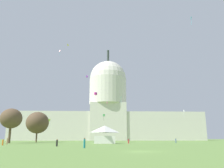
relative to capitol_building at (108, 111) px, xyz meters
The scene contains 21 objects.
ground_plane 151.74m from the capitol_building, 90.17° to the right, with size 800.00×800.00×0.00m, color olive.
capitol_building is the anchor object (origin of this frame).
event_tent 106.25m from the capitol_building, 92.29° to the right, with size 6.77×6.60×5.55m.
tree_west_mid 104.58m from the capitol_building, 110.60° to the right, with size 8.85×8.71×11.78m.
tree_west_far 85.77m from the capitol_building, 112.47° to the right, with size 11.03×11.68×12.64m.
person_tan_lawn_far_left 121.89m from the capitol_building, 104.39° to the right, with size 0.42×0.42×1.78m.
person_teal_near_tent 141.22m from the capitol_building, 93.37° to the right, with size 0.46×0.46×1.71m.
person_denim_front_center 98.04m from the capitol_building, 76.60° to the right, with size 0.37×0.37×1.75m.
person_orange_near_tree_east 127.80m from the capitol_building, 102.98° to the right, with size 0.45×0.45×1.47m.
person_black_aisle_center 133.04m from the capitol_building, 96.29° to the right, with size 0.48×0.48×1.50m.
person_red_front_left 106.02m from the capitol_building, 88.09° to the right, with size 0.50×0.50×1.48m.
kite_magenta_low 96.90m from the capitol_building, 94.41° to the right, with size 1.22×1.20×1.01m.
kite_violet_high 49.23m from the capitol_building, 107.36° to the right, with size 1.16×1.09×1.26m.
kite_red_high 62.56m from the capitol_building, 124.82° to the right, with size 0.69×0.54×3.18m.
kite_turquoise_mid 61.61m from the capitol_building, 85.04° to the right, with size 1.25×1.40×3.42m.
kite_green_low 60.38m from the capitol_building, 93.69° to the right, with size 1.11×1.10×3.18m.
kite_white_low 74.53m from the capitol_building, 60.79° to the right, with size 0.69×0.47×4.40m.
kite_lime_low 61.27m from the capitol_building, 123.61° to the right, with size 1.06×0.98×2.55m.
kite_pink_mid 27.11m from the capitol_building, 92.71° to the right, with size 0.88×0.91×3.56m.
kite_cyan_high 98.70m from the capitol_building, 68.30° to the right, with size 0.68×1.12×4.00m.
kite_yellow_high 88.98m from the capitol_building, 102.94° to the right, with size 0.85×1.73×0.32m.
Camera 1 is at (-5.09, -30.09, 1.61)m, focal length 37.54 mm.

